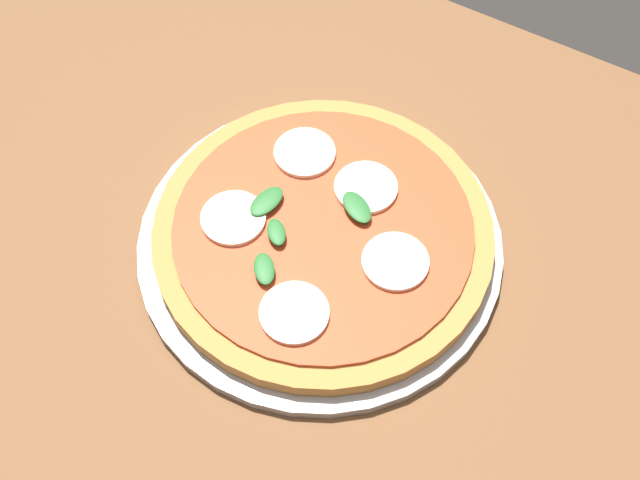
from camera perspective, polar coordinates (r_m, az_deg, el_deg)
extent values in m
cube|color=brown|center=(0.78, 1.25, -4.00)|extent=(1.52, 0.84, 0.04)
cube|color=brown|center=(1.52, -15.31, 10.96)|extent=(0.07, 0.07, 0.70)
cylinder|color=#B2B2B7|center=(0.78, 0.00, -0.16)|extent=(0.36, 0.36, 0.01)
cylinder|color=#C6843F|center=(0.77, 0.22, 0.51)|extent=(0.33, 0.33, 0.02)
cylinder|color=#CC4723|center=(0.76, 0.22, 0.96)|extent=(0.29, 0.29, 0.00)
cylinder|color=white|center=(0.74, 5.44, -1.55)|extent=(0.06, 0.06, 0.00)
cylinder|color=white|center=(0.78, 3.31, 3.79)|extent=(0.06, 0.06, 0.00)
cylinder|color=white|center=(0.81, -1.11, 6.30)|extent=(0.06, 0.06, 0.00)
cylinder|color=white|center=(0.77, -6.25, 1.58)|extent=(0.06, 0.06, 0.00)
cylinder|color=white|center=(0.71, -1.87, -5.25)|extent=(0.06, 0.06, 0.00)
ellipsoid|color=#286B2D|center=(0.75, -2.99, 0.81)|extent=(0.03, 0.03, 0.00)
ellipsoid|color=#286B2D|center=(0.76, 2.67, 2.38)|extent=(0.05, 0.04, 0.00)
ellipsoid|color=#286B2D|center=(0.73, -4.03, -2.06)|extent=(0.04, 0.04, 0.00)
ellipsoid|color=#286B2D|center=(0.77, -3.86, 2.81)|extent=(0.03, 0.04, 0.00)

